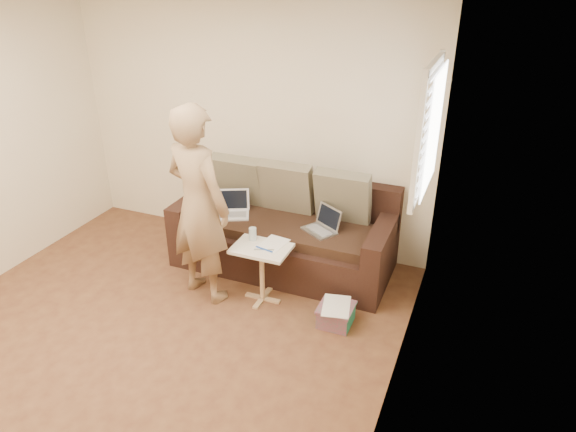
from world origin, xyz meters
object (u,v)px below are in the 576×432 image
Objects in this scene: laptop_white at (232,216)px; striped_box at (336,315)px; drinking_glass at (253,234)px; side_table at (262,274)px; laptop_silver at (319,232)px; person at (198,205)px; sofa at (284,229)px.

striped_box is (1.33, -0.64, -0.43)m from laptop_white.
drinking_glass is at bearing -70.01° from laptop_white.
side_table is at bearing 172.98° from striped_box.
striped_box is at bearing -12.08° from drinking_glass.
laptop_silver is 0.17× the size of person.
sofa is 1.04m from person.
laptop_white is 1.54m from striped_box.
laptop_silver is 1.06× the size of striped_box.
laptop_silver is 2.65× the size of drinking_glass.
laptop_white is at bearing 154.53° from striped_box.
laptop_silver is at bearing 57.48° from side_table.
striped_box is (0.80, -0.74, -0.33)m from sofa.
side_table is 4.72× the size of drinking_glass.
sofa is 6.43× the size of laptop_white.
laptop_white is (-0.94, -0.02, 0.00)m from laptop_silver.
side_table is 0.78m from striped_box.
sofa reaches higher than side_table.
person reaches higher than drinking_glass.
person reaches higher than side_table.
sofa is 7.30× the size of striped_box.
sofa reaches higher than drinking_glass.
laptop_silver is 0.93× the size of laptop_white.
laptop_silver reaches higher than striped_box.
striped_box is (0.39, -0.65, -0.43)m from laptop_silver.
striped_box is (0.88, -0.19, -0.53)m from drinking_glass.
person is (0.02, -0.65, 0.41)m from laptop_white.
striped_box is at bearing -50.85° from laptop_white.
laptop_silver is 0.94m from laptop_white.
side_table is (0.58, -0.54, -0.24)m from laptop_white.
laptop_silver is at bearing -24.34° from laptop_white.
drinking_glass is at bearing -139.11° from person.
sofa is 1.14m from striped_box.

